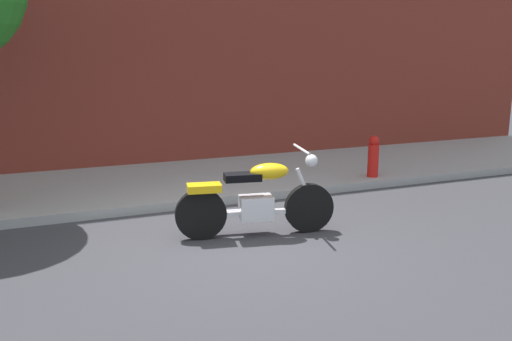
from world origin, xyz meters
TOP-DOWN VIEW (x-y plane):
  - ground_plane at (0.00, 0.00)m, footprint 60.00×60.00m
  - sidewalk at (0.00, 3.27)m, footprint 19.02×3.06m
  - motorcycle at (0.31, 0.25)m, footprint 2.14×0.77m
  - fire_hydrant at (3.36, 2.07)m, footprint 0.20×0.20m

SIDE VIEW (x-z plane):
  - ground_plane at x=0.00m, z-range 0.00..0.00m
  - sidewalk at x=0.00m, z-range 0.00..0.14m
  - fire_hydrant at x=3.36m, z-range 0.00..0.91m
  - motorcycle at x=0.31m, z-range -0.10..1.08m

